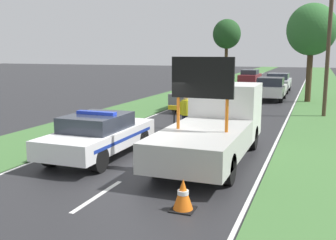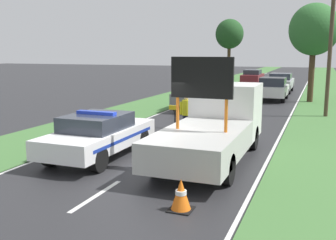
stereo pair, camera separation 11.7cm
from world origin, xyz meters
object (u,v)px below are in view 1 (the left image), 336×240
Objects in this scene: roadside_tree_near_right at (312,30)px; utility_pole at (329,43)px; traffic_cone_centre_front at (171,136)px; queued_car_sedan_silver at (278,82)px; roadside_tree_near_left at (227,34)px; queued_car_wagon_maroon at (250,77)px; queued_car_suv_grey at (196,95)px; road_barrier at (198,111)px; police_officer at (186,111)px; pedestrian_civilian at (208,111)px; traffic_cone_near_police at (183,195)px; work_truck at (216,124)px; queued_car_van_white at (271,89)px; police_car at (99,134)px.

utility_pole reaches higher than roadside_tree_near_right.
queued_car_sedan_silver is at bearing 85.15° from traffic_cone_centre_front.
roadside_tree_near_left reaches higher than traffic_cone_centre_front.
queued_car_suv_grey is at bearing 89.85° from queued_car_wagon_maroon.
roadside_tree_near_right is at bearing -135.33° from queued_car_suv_grey.
queued_car_wagon_maroon is at bearing 99.28° from road_barrier.
traffic_cone_centre_front is (0.07, -1.97, -0.62)m from police_officer.
pedestrian_civilian reaches higher than road_barrier.
queued_car_suv_grey is (-4.01, 14.34, 0.48)m from traffic_cone_near_police.
utility_pole is (5.10, 5.72, 2.92)m from road_barrier.
police_officer reaches higher than traffic_cone_centre_front.
utility_pole is (3.45, -12.10, 2.92)m from queued_car_sedan_silver.
pedestrian_civilian is 7.69m from traffic_cone_near_police.
pedestrian_civilian reaches higher than queued_car_sedan_silver.
queued_car_sedan_silver is (3.50, 11.96, 0.01)m from queued_car_suv_grey.
traffic_cone_near_police is at bearing -97.43° from pedestrian_civilian.
police_officer is at bearing 172.14° from pedestrian_civilian.
queued_car_suv_grey is 0.68× the size of roadside_tree_near_right.
pedestrian_civilian is 0.38× the size of queued_car_suv_grey.
traffic_cone_near_police is at bearing -70.56° from road_barrier.
roadside_tree_near_right is (5.94, -13.02, 3.92)m from queued_car_wagon_maroon.
work_truck reaches higher than queued_car_suv_grey.
queued_car_sedan_silver reaches higher than queued_car_wagon_maroon.
queued_car_suv_grey is at bearing -91.80° from police_officer.
utility_pole reaches higher than police_officer.
queued_car_van_white is (1.89, 13.08, -0.16)m from police_officer.
queued_car_sedan_silver is 0.72× the size of roadside_tree_near_right.
queued_car_suv_grey is at bearing 73.70° from queued_car_sedan_silver.
road_barrier is 8.20m from utility_pole.
work_truck is 16.04m from queued_car_van_white.
police_officer is 7.18m from queued_car_suv_grey.
queued_car_wagon_maroon is 20.50m from utility_pole.
queued_car_sedan_silver is at bearing 116.30° from queued_car_wagon_maroon.
traffic_cone_near_police is at bearing -78.78° from roadside_tree_near_left.
traffic_cone_centre_front is 9.14m from queued_car_suv_grey.
police_officer is 0.22× the size of utility_pole.
pedestrian_civilian is at bearing 57.63° from police_car.
traffic_cone_centre_front is at bearing -129.09° from pedestrian_civilian.
queued_car_wagon_maroon is at bearing -101.54° from police_officer.
police_officer is at bearing 107.78° from traffic_cone_near_police.
queued_car_wagon_maroon is at bearing 114.54° from roadside_tree_near_right.
police_officer is 2.07m from traffic_cone_centre_front.
police_car is at bearing -102.25° from road_barrier.
traffic_cone_centre_front is at bearing -120.62° from utility_pole.
roadside_tree_near_left is 20.75m from roadside_tree_near_right.
police_officer is 0.41× the size of queued_car_van_white.
police_officer is 25.98m from queued_car_wagon_maroon.
traffic_cone_near_police is 0.17× the size of queued_car_van_white.
road_barrier is at bearing 107.49° from queued_car_suv_grey.
work_truck is 0.85× the size of utility_pole.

